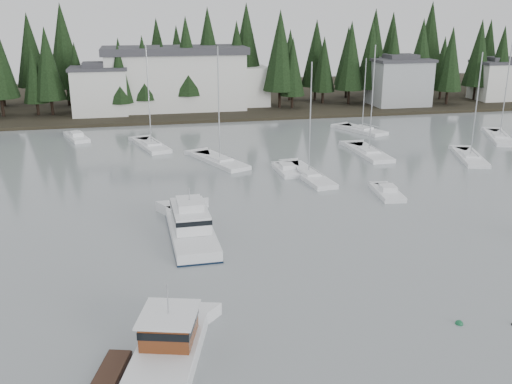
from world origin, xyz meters
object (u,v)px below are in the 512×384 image
(sailboat_1, at_px, (220,162))
(sailboat_2, at_px, (152,147))
(house_east_b, at_px, (498,79))
(sailboat_5, at_px, (470,159))
(sailboat_7, at_px, (499,139))
(house_west, at_px, (100,90))
(sailboat_0, at_px, (369,154))
(house_east_a, at_px, (399,81))
(cabin_cruiser_center, at_px, (191,228))
(runabout_4, at_px, (287,171))
(sailboat_8, at_px, (362,131))
(runabout_1, at_px, (387,194))
(lobster_boat_brown, at_px, (162,361))
(harbor_inn, at_px, (187,79))
(sailboat_4, at_px, (309,176))
(runabout_3, at_px, (77,138))

(sailboat_1, height_order, sailboat_2, sailboat_1)
(house_east_b, distance_m, sailboat_2, 73.02)
(house_east_b, height_order, sailboat_5, sailboat_5)
(sailboat_7, bearing_deg, sailboat_1, 119.40)
(house_west, bearing_deg, sailboat_0, -44.24)
(house_east_a, relative_size, sailboat_7, 0.75)
(cabin_cruiser_center, relative_size, runabout_4, 2.00)
(sailboat_7, relative_size, sailboat_8, 1.23)
(sailboat_5, distance_m, runabout_1, 19.49)
(lobster_boat_brown, relative_size, runabout_1, 1.89)
(sailboat_1, height_order, sailboat_5, sailboat_1)
(house_west, xyz_separation_m, sailboat_0, (34.74, -33.83, -4.58))
(sailboat_5, bearing_deg, sailboat_8, 38.46)
(harbor_inn, height_order, sailboat_8, harbor_inn)
(house_west, height_order, runabout_1, house_west)
(cabin_cruiser_center, bearing_deg, sailboat_5, -64.88)
(runabout_1, relative_size, runabout_4, 0.98)
(sailboat_5, xyz_separation_m, sailboat_7, (10.36, 9.34, -0.00))
(sailboat_5, height_order, runabout_4, sailboat_5)
(cabin_cruiser_center, bearing_deg, sailboat_4, -45.76)
(lobster_boat_brown, height_order, sailboat_4, sailboat_4)
(house_east_b, xyz_separation_m, cabin_cruiser_center, (-66.27, -57.68, -3.70))
(runabout_3, bearing_deg, sailboat_0, -132.82)
(house_east_b, relative_size, runabout_1, 1.76)
(harbor_inn, bearing_deg, runabout_4, -80.42)
(runabout_4, bearing_deg, cabin_cruiser_center, 141.36)
(cabin_cruiser_center, height_order, sailboat_2, sailboat_2)
(house_west, xyz_separation_m, runabout_3, (-2.70, -16.94, -4.52))
(sailboat_1, distance_m, sailboat_7, 41.27)
(lobster_boat_brown, relative_size, sailboat_2, 0.73)
(sailboat_0, height_order, sailboat_4, sailboat_0)
(sailboat_8, bearing_deg, house_west, 39.32)
(runabout_4, bearing_deg, runabout_3, 45.71)
(sailboat_1, bearing_deg, sailboat_2, 16.08)
(cabin_cruiser_center, xyz_separation_m, sailboat_4, (14.50, 14.69, -0.64))
(house_east_a, relative_size, runabout_1, 1.96)
(sailboat_4, bearing_deg, sailboat_8, -40.75)
(cabin_cruiser_center, xyz_separation_m, sailboat_1, (5.70, 22.64, -0.63))
(cabin_cruiser_center, bearing_deg, house_east_a, -39.63)
(house_west, xyz_separation_m, house_east_a, (54.00, -1.00, 0.25))
(sailboat_5, bearing_deg, house_east_a, 6.06)
(cabin_cruiser_center, bearing_deg, harbor_inn, -6.21)
(sailboat_0, relative_size, sailboat_5, 1.05)
(house_east_b, relative_size, cabin_cruiser_center, 0.86)
(lobster_boat_brown, bearing_deg, sailboat_8, -15.48)
(sailboat_4, xyz_separation_m, runabout_4, (-1.90, 2.15, 0.06))
(house_east_b, relative_size, sailboat_2, 0.68)
(house_west, distance_m, runabout_3, 17.74)
(sailboat_5, bearing_deg, cabin_cruiser_center, 134.18)
(sailboat_2, distance_m, runabout_1, 34.19)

